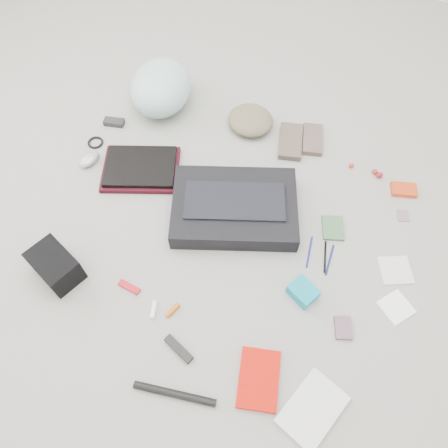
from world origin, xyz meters
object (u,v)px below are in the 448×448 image
at_px(messenger_bag, 234,207).
at_px(laptop, 140,166).
at_px(camera_bag, 55,266).
at_px(book_red, 259,379).
at_px(accordion_wallet, 303,292).
at_px(bike_helmet, 161,87).

distance_m(messenger_bag, laptop, 0.47).
bearing_deg(camera_bag, messenger_bag, 65.99).
xyz_separation_m(laptop, book_red, (0.83, -0.60, -0.02)).
relative_size(messenger_bag, accordion_wallet, 5.08).
height_order(book_red, accordion_wallet, accordion_wallet).
bearing_deg(messenger_bag, laptop, 153.45).
bearing_deg(bike_helmet, accordion_wallet, -47.74).
relative_size(camera_bag, accordion_wallet, 1.85).
distance_m(messenger_bag, accordion_wallet, 0.44).
xyz_separation_m(bike_helmet, camera_bag, (0.10, -0.97, -0.05)).
height_order(laptop, book_red, laptop).
bearing_deg(laptop, messenger_bag, -27.31).
bearing_deg(messenger_bag, camera_bag, -156.23).
bearing_deg(book_red, bike_helmet, 115.85).
xyz_separation_m(laptop, bike_helmet, (-0.12, 0.41, 0.07)).
xyz_separation_m(laptop, camera_bag, (-0.02, -0.56, 0.03)).
bearing_deg(camera_bag, accordion_wallet, 38.40).
distance_m(laptop, bike_helmet, 0.43).
bearing_deg(accordion_wallet, book_red, -70.41).
bearing_deg(accordion_wallet, camera_bag, -136.24).
height_order(messenger_bag, book_red, messenger_bag).
distance_m(messenger_bag, bike_helmet, 0.73).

